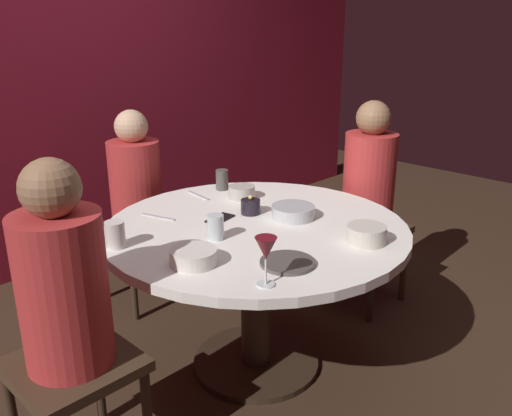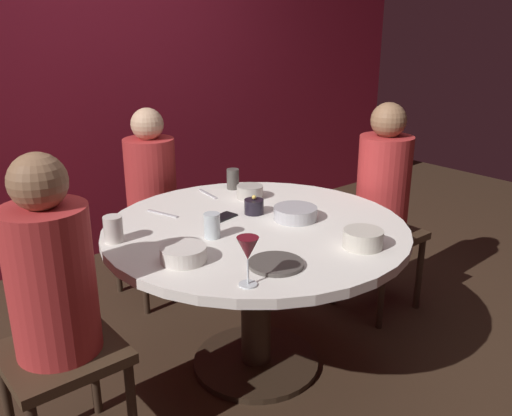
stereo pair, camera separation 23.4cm
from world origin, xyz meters
name	(u,v)px [view 2 (the right image)]	position (x,y,z in m)	size (l,w,h in m)	color
ground_plane	(256,364)	(0.00, 0.00, 0.00)	(8.00, 8.00, 0.00)	#382619
back_wall	(81,65)	(0.00, 1.77, 1.30)	(6.00, 0.10, 2.60)	maroon
dining_table	(256,256)	(0.00, 0.00, 0.57)	(1.34, 1.34, 0.72)	white
seated_diner_left	(52,284)	(-0.90, 0.00, 0.73)	(0.40, 0.40, 1.18)	#3F2D1E
seated_diner_back	(151,184)	(0.00, 0.94, 0.70)	(0.40, 0.40, 1.13)	#3F2D1E
seated_diner_right	(383,187)	(0.89, 0.00, 0.72)	(0.40, 0.40, 1.18)	#3F2D1E
candle_holder	(254,206)	(0.09, 0.12, 0.75)	(0.09, 0.09, 0.09)	black
wine_glass	(248,251)	(-0.38, -0.42, 0.85)	(0.08, 0.08, 0.18)	silver
dinner_plate	(276,264)	(-0.21, -0.37, 0.73)	(0.21, 0.21, 0.01)	#4C4742
cell_phone	(222,217)	(-0.06, 0.17, 0.72)	(0.07, 0.14, 0.01)	black
bowl_serving_large	(295,213)	(0.19, -0.06, 0.75)	(0.20, 0.20, 0.06)	#B7B7BC
bowl_salad_center	(183,254)	(-0.45, -0.11, 0.75)	(0.18, 0.18, 0.06)	silver
bowl_small_white	(363,239)	(0.17, -0.46, 0.76)	(0.16, 0.16, 0.07)	beige
bowl_sauce_side	(250,192)	(0.22, 0.32, 0.75)	(0.13, 0.13, 0.06)	#B2ADA3
cup_near_candle	(212,226)	(-0.23, 0.01, 0.77)	(0.07, 0.07, 0.10)	silver
cup_by_left_diner	(233,179)	(0.25, 0.50, 0.77)	(0.07, 0.07, 0.11)	#4C4742
cup_by_right_diner	(113,229)	(-0.56, 0.23, 0.77)	(0.08, 0.08, 0.11)	silver
fork_near_plate	(163,214)	(-0.24, 0.39, 0.72)	(0.02, 0.18, 0.01)	#B7B7BC
knife_near_plate	(208,194)	(0.09, 0.50, 0.72)	(0.02, 0.18, 0.01)	#B7B7BC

